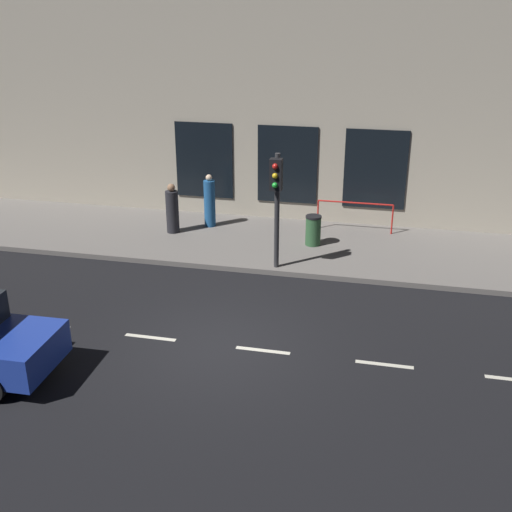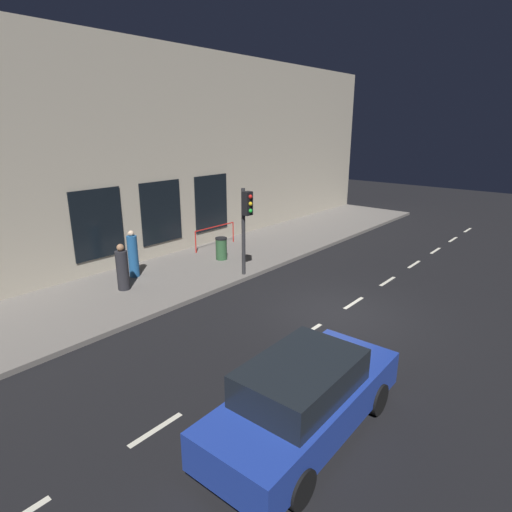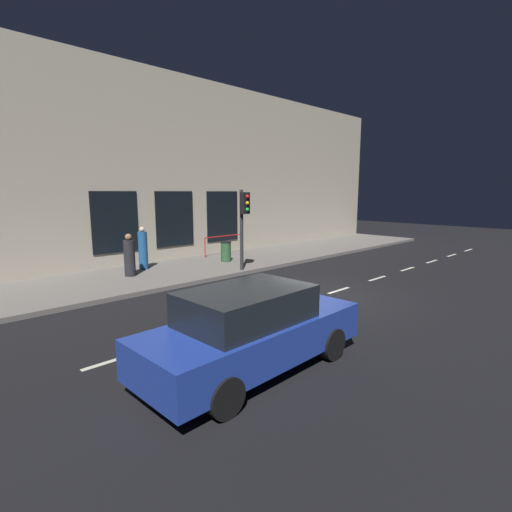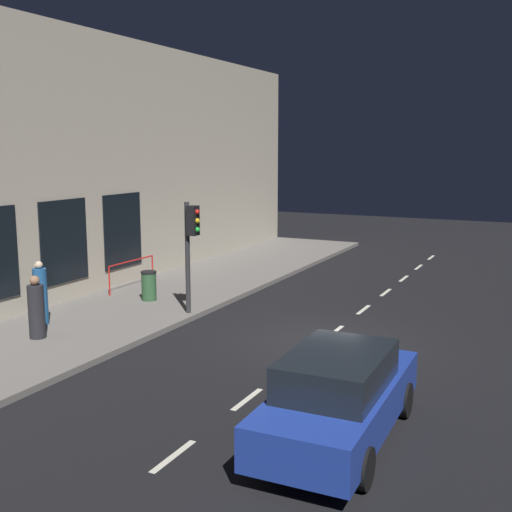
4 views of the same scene
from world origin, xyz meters
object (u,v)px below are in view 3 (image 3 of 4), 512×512
(pedestrian_0, at_px, (143,250))
(pedestrian_1, at_px, (129,257))
(parked_car_1, at_px, (252,329))
(traffic_light, at_px, (244,215))
(trash_bin, at_px, (226,251))

(pedestrian_0, relative_size, pedestrian_1, 1.09)
(parked_car_1, height_order, pedestrian_1, pedestrian_1)
(parked_car_1, distance_m, pedestrian_0, 9.78)
(traffic_light, xyz_separation_m, parked_car_1, (-6.35, 5.54, -1.58))
(pedestrian_0, relative_size, trash_bin, 1.88)
(pedestrian_1, bearing_deg, trash_bin, 15.96)
(pedestrian_0, xyz_separation_m, pedestrian_1, (-0.84, 0.99, -0.08))
(parked_car_1, relative_size, trash_bin, 4.88)
(pedestrian_1, relative_size, trash_bin, 1.73)
(parked_car_1, xyz_separation_m, trash_bin, (8.40, -6.30, -0.17))
(pedestrian_1, height_order, trash_bin, pedestrian_1)
(parked_car_1, relative_size, pedestrian_1, 2.83)
(trash_bin, bearing_deg, pedestrian_1, 88.14)
(pedestrian_1, xyz_separation_m, trash_bin, (-0.15, -4.54, -0.26))
(pedestrian_0, height_order, trash_bin, pedestrian_0)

